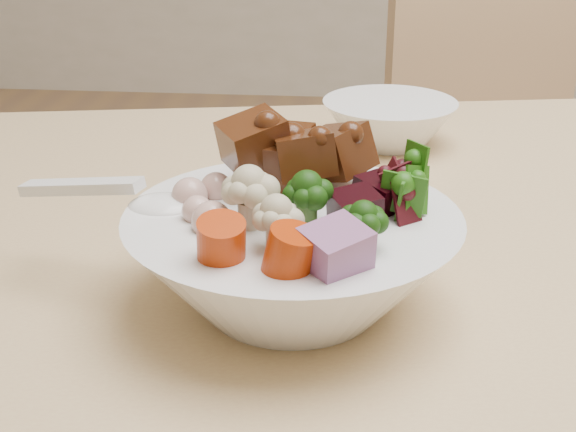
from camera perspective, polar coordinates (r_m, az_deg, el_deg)
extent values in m
cylinder|color=#DCBC81|center=(1.26, -16.24, -11.12)|extent=(0.06, 0.06, 0.70)
cube|color=tan|center=(1.51, 16.43, -1.48)|extent=(0.53, 0.53, 0.04)
cube|color=tan|center=(1.58, 13.63, 8.39)|extent=(0.38, 0.19, 0.44)
cylinder|color=tan|center=(1.42, 13.45, -13.42)|extent=(0.03, 0.03, 0.41)
cylinder|color=tan|center=(1.66, 7.44, -6.94)|extent=(0.03, 0.03, 0.41)
cylinder|color=tan|center=(1.82, 17.09, -4.96)|extent=(0.03, 0.03, 0.41)
sphere|color=black|center=(0.57, 1.33, 0.58)|extent=(0.04, 0.04, 0.04)
sphere|color=#C0B291|center=(0.57, -2.76, 0.72)|extent=(0.05, 0.05, 0.05)
cube|color=black|center=(0.60, 6.48, 1.18)|extent=(0.04, 0.04, 0.03)
cube|color=#8B5483|center=(0.51, 3.38, -2.63)|extent=(0.05, 0.06, 0.04)
cylinder|color=#B33204|center=(0.52, -4.77, -2.01)|extent=(0.04, 0.04, 0.03)
sphere|color=#D5A395|center=(0.59, -6.46, 0.37)|extent=(0.03, 0.03, 0.03)
ellipsoid|color=white|center=(0.62, -8.85, 0.57)|extent=(0.07, 0.06, 0.02)
cube|color=white|center=(0.65, -14.53, 2.03)|extent=(0.11, 0.04, 0.03)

